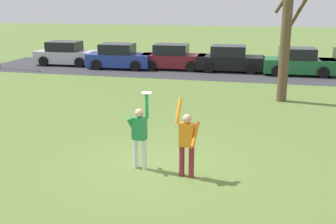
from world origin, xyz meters
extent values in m
plane|color=olive|center=(0.00, 0.00, 0.00)|extent=(120.00, 120.00, 0.00)
cylinder|color=silver|center=(-0.52, -0.20, 0.41)|extent=(0.14, 0.14, 0.82)
cylinder|color=silver|center=(-0.26, -0.25, 0.41)|extent=(0.14, 0.14, 0.82)
cube|color=#238447|center=(-0.39, -0.23, 1.12)|extent=(0.39, 0.28, 0.60)
sphere|color=tan|center=(-0.39, -0.23, 1.53)|extent=(0.23, 0.23, 0.23)
cylinder|color=#238447|center=(-0.61, -0.19, 1.17)|extent=(0.16, 0.49, 0.57)
cylinder|color=#238447|center=(-0.17, -0.27, 1.75)|extent=(0.09, 0.09, 0.66)
cylinder|color=maroon|center=(1.05, -0.49, 0.41)|extent=(0.14, 0.14, 0.82)
cylinder|color=maroon|center=(0.79, -0.44, 0.41)|extent=(0.14, 0.14, 0.82)
cube|color=orange|center=(0.92, -0.47, 1.12)|extent=(0.39, 0.28, 0.60)
sphere|color=tan|center=(0.92, -0.47, 1.53)|extent=(0.23, 0.23, 0.23)
cylinder|color=orange|center=(1.14, -0.51, 1.17)|extent=(0.16, 0.49, 0.57)
cylinder|color=orange|center=(0.70, -0.43, 1.72)|extent=(0.14, 0.36, 0.64)
cylinder|color=white|center=(-0.17, -0.27, 2.09)|extent=(0.27, 0.27, 0.02)
cube|color=#BCBCC1|center=(-10.53, 15.99, 0.55)|extent=(4.17, 1.97, 0.80)
cube|color=black|center=(-10.68, 15.98, 1.27)|extent=(2.17, 1.73, 0.64)
cylinder|color=black|center=(-9.30, 16.95, 0.33)|extent=(0.67, 0.25, 0.66)
cylinder|color=black|center=(-9.23, 15.13, 0.33)|extent=(0.67, 0.25, 0.66)
cylinder|color=black|center=(-11.84, 16.85, 0.33)|extent=(0.67, 0.25, 0.66)
cylinder|color=black|center=(-11.77, 15.03, 0.33)|extent=(0.67, 0.25, 0.66)
cube|color=#233893|center=(-6.51, 15.39, 0.55)|extent=(4.17, 1.97, 0.80)
cube|color=black|center=(-6.66, 15.39, 1.27)|extent=(2.17, 1.73, 0.64)
cylinder|color=black|center=(-5.28, 16.36, 0.33)|extent=(0.67, 0.25, 0.66)
cylinder|color=black|center=(-5.20, 14.54, 0.33)|extent=(0.67, 0.25, 0.66)
cylinder|color=black|center=(-7.82, 16.25, 0.33)|extent=(0.67, 0.25, 0.66)
cylinder|color=black|center=(-7.74, 14.43, 0.33)|extent=(0.67, 0.25, 0.66)
cube|color=maroon|center=(-3.06, 15.92, 0.55)|extent=(4.17, 1.97, 0.80)
cube|color=black|center=(-3.21, 15.91, 1.27)|extent=(2.17, 1.73, 0.64)
cylinder|color=black|center=(-1.83, 16.88, 0.33)|extent=(0.67, 0.25, 0.66)
cylinder|color=black|center=(-1.75, 15.06, 0.33)|extent=(0.67, 0.25, 0.66)
cylinder|color=black|center=(-4.37, 16.77, 0.33)|extent=(0.67, 0.25, 0.66)
cylinder|color=black|center=(-4.29, 14.95, 0.33)|extent=(0.67, 0.25, 0.66)
cube|color=black|center=(0.57, 15.92, 0.55)|extent=(4.17, 1.97, 0.80)
cube|color=black|center=(0.42, 15.91, 1.27)|extent=(2.17, 1.73, 0.64)
cylinder|color=black|center=(1.80, 16.88, 0.33)|extent=(0.67, 0.25, 0.66)
cylinder|color=black|center=(1.88, 15.06, 0.33)|extent=(0.67, 0.25, 0.66)
cylinder|color=black|center=(-0.74, 16.78, 0.33)|extent=(0.67, 0.25, 0.66)
cylinder|color=black|center=(-0.66, 14.96, 0.33)|extent=(0.67, 0.25, 0.66)
cube|color=#1E6633|center=(4.63, 15.57, 0.55)|extent=(4.17, 1.97, 0.80)
cube|color=black|center=(4.48, 15.56, 1.27)|extent=(2.17, 1.73, 0.64)
cylinder|color=black|center=(5.86, 16.53, 0.33)|extent=(0.67, 0.25, 0.66)
cylinder|color=black|center=(5.93, 14.71, 0.33)|extent=(0.67, 0.25, 0.66)
cylinder|color=black|center=(3.32, 16.43, 0.33)|extent=(0.67, 0.25, 0.66)
cylinder|color=black|center=(3.39, 14.61, 0.33)|extent=(0.67, 0.25, 0.66)
cylinder|color=black|center=(6.52, 16.72, 0.33)|extent=(0.67, 0.25, 0.66)
cylinder|color=black|center=(6.60, 14.90, 0.33)|extent=(0.67, 0.25, 0.66)
cube|color=#38383D|center=(-1.20, 15.60, 0.00)|extent=(28.32, 6.40, 0.01)
cylinder|color=brown|center=(3.48, 8.55, 2.99)|extent=(0.43, 0.43, 5.99)
cylinder|color=brown|center=(3.99, 8.95, 3.91)|extent=(0.99, 1.20, 1.81)
camera|label=1|loc=(2.74, -10.23, 4.41)|focal=44.81mm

